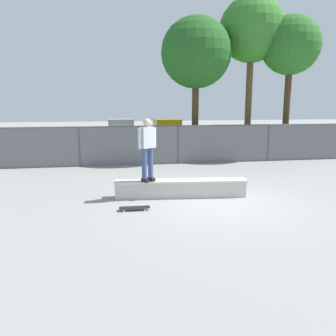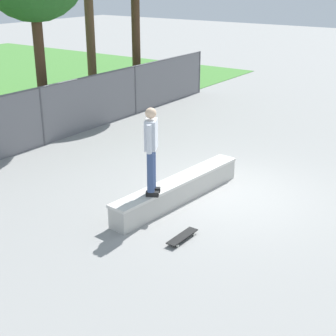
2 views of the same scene
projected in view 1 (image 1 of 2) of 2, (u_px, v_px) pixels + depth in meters
The scene contains 11 objects.
ground_plane at pixel (220, 203), 9.63m from camera, with size 80.00×80.00×0.00m, color gray.
grass_strip at pixel (152, 139), 25.66m from camera, with size 29.45×20.00×0.02m, color #478438.
concrete_ledge at pixel (181, 188), 10.21m from camera, with size 3.94×0.83×0.52m.
skateboarder at pixel (147, 147), 9.80m from camera, with size 0.54×0.41×1.82m.
skateboard at pixel (134, 208), 8.98m from camera, with size 0.80×0.21×0.09m.
chainlink_fence at pixel (178, 143), 15.51m from camera, with size 17.52×0.07×1.75m.
tree_near_left at pixel (196, 53), 15.94m from camera, with size 3.29×3.29×6.68m.
tree_near_right at pixel (252, 31), 16.77m from camera, with size 3.18×3.18×7.86m.
tree_mid at pixel (291, 46), 16.54m from camera, with size 2.83×2.83×6.89m.
car_white at pixel (121, 132), 22.40m from camera, with size 2.02×4.20×1.66m.
car_yellow at pixel (167, 132), 22.30m from camera, with size 2.02×4.20×1.66m.
Camera 1 is at (-2.97, -8.89, 2.83)m, focal length 36.60 mm.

